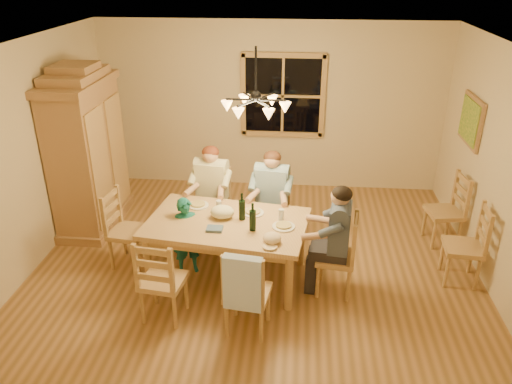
# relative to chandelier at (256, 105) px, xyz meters

# --- Properties ---
(floor) EXTENTS (5.50, 5.50, 0.00)m
(floor) POSITION_rel_chandelier_xyz_m (0.00, 0.00, -2.08)
(floor) COLOR brown
(floor) RESTS_ON ground
(ceiling) EXTENTS (5.50, 5.00, 0.02)m
(ceiling) POSITION_rel_chandelier_xyz_m (0.00, 0.00, 0.62)
(ceiling) COLOR white
(ceiling) RESTS_ON wall_back
(wall_back) EXTENTS (5.50, 0.02, 2.70)m
(wall_back) POSITION_rel_chandelier_xyz_m (0.00, 2.50, -0.73)
(wall_back) COLOR beige
(wall_back) RESTS_ON floor
(wall_left) EXTENTS (0.02, 5.00, 2.70)m
(wall_left) POSITION_rel_chandelier_xyz_m (-2.75, 0.00, -0.73)
(wall_left) COLOR beige
(wall_left) RESTS_ON floor
(wall_right) EXTENTS (0.02, 5.00, 2.70)m
(wall_right) POSITION_rel_chandelier_xyz_m (2.75, 0.00, -0.73)
(wall_right) COLOR beige
(wall_right) RESTS_ON floor
(window) EXTENTS (1.30, 0.06, 1.30)m
(window) POSITION_rel_chandelier_xyz_m (0.20, 2.47, -0.53)
(window) COLOR black
(window) RESTS_ON wall_back
(painting) EXTENTS (0.06, 0.78, 0.64)m
(painting) POSITION_rel_chandelier_xyz_m (2.71, 1.20, -0.48)
(painting) COLOR #90613E
(painting) RESTS_ON wall_right
(chandelier) EXTENTS (0.77, 0.68, 0.71)m
(chandelier) POSITION_rel_chandelier_xyz_m (0.00, 0.00, 0.00)
(chandelier) COLOR black
(chandelier) RESTS_ON ceiling
(armoire) EXTENTS (0.66, 1.40, 2.30)m
(armoire) POSITION_rel_chandelier_xyz_m (-2.42, 0.90, -1.02)
(armoire) COLOR #90613E
(armoire) RESTS_ON floor
(dining_table) EXTENTS (1.97, 1.36, 0.76)m
(dining_table) POSITION_rel_chandelier_xyz_m (-0.31, -0.28, -1.42)
(dining_table) COLOR #B1794F
(dining_table) RESTS_ON floor
(chair_far_left) EXTENTS (0.49, 0.47, 0.99)m
(chair_far_left) POSITION_rel_chandelier_xyz_m (-0.65, 0.64, -1.77)
(chair_far_left) COLOR #A68549
(chair_far_left) RESTS_ON floor
(chair_far_right) EXTENTS (0.49, 0.47, 0.99)m
(chair_far_right) POSITION_rel_chandelier_xyz_m (0.16, 0.53, -1.77)
(chair_far_right) COLOR #A68549
(chair_far_right) RESTS_ON floor
(chair_near_left) EXTENTS (0.49, 0.47, 0.99)m
(chair_near_left) POSITION_rel_chandelier_xyz_m (-0.88, -1.08, -1.77)
(chair_near_left) COLOR #A68549
(chair_near_left) RESTS_ON floor
(chair_near_right) EXTENTS (0.49, 0.47, 0.99)m
(chair_near_right) POSITION_rel_chandelier_xyz_m (0.03, -1.20, -1.77)
(chair_near_right) COLOR #A68549
(chair_near_right) RESTS_ON floor
(chair_end_left) EXTENTS (0.47, 0.49, 0.99)m
(chair_end_left) POSITION_rel_chandelier_xyz_m (-1.58, -0.11, -1.77)
(chair_end_left) COLOR #A68549
(chair_end_left) RESTS_ON floor
(chair_end_right) EXTENTS (0.47, 0.49, 0.99)m
(chair_end_right) POSITION_rel_chandelier_xyz_m (0.95, -0.45, -1.77)
(chair_end_right) COLOR #A68549
(chair_end_right) RESTS_ON floor
(adult_woman) EXTENTS (0.43, 0.47, 0.87)m
(adult_woman) POSITION_rel_chandelier_xyz_m (-0.65, 0.64, -1.24)
(adult_woman) COLOR beige
(adult_woman) RESTS_ON floor
(adult_plaid_man) EXTENTS (0.43, 0.47, 0.87)m
(adult_plaid_man) POSITION_rel_chandelier_xyz_m (0.16, 0.53, -1.24)
(adult_plaid_man) COLOR #306386
(adult_plaid_man) RESTS_ON floor
(adult_slate_man) EXTENTS (0.47, 0.43, 0.87)m
(adult_slate_man) POSITION_rel_chandelier_xyz_m (0.95, -0.45, -1.24)
(adult_slate_man) COLOR #44506C
(adult_slate_man) RESTS_ON floor
(towel) EXTENTS (0.39, 0.15, 0.58)m
(towel) POSITION_rel_chandelier_xyz_m (0.00, -1.39, -1.38)
(towel) COLOR #AFC5ED
(towel) RESTS_ON chair_near_right
(wine_bottle_a) EXTENTS (0.08, 0.08, 0.33)m
(wine_bottle_a) POSITION_rel_chandelier_xyz_m (-0.14, -0.21, -1.15)
(wine_bottle_a) COLOR black
(wine_bottle_a) RESTS_ON dining_table
(wine_bottle_b) EXTENTS (0.08, 0.08, 0.33)m
(wine_bottle_b) POSITION_rel_chandelier_xyz_m (0.01, -0.45, -1.15)
(wine_bottle_b) COLOR black
(wine_bottle_b) RESTS_ON dining_table
(plate_woman) EXTENTS (0.26, 0.26, 0.02)m
(plate_woman) POSITION_rel_chandelier_xyz_m (-0.72, 0.08, -1.31)
(plate_woman) COLOR white
(plate_woman) RESTS_ON dining_table
(plate_plaid) EXTENTS (0.26, 0.26, 0.02)m
(plate_plaid) POSITION_rel_chandelier_xyz_m (-0.03, -0.06, -1.31)
(plate_plaid) COLOR white
(plate_plaid) RESTS_ON dining_table
(plate_slate) EXTENTS (0.26, 0.26, 0.02)m
(plate_slate) POSITION_rel_chandelier_xyz_m (0.35, -0.36, -1.31)
(plate_slate) COLOR white
(plate_slate) RESTS_ON dining_table
(wine_glass_a) EXTENTS (0.06, 0.06, 0.14)m
(wine_glass_a) POSITION_rel_chandelier_xyz_m (-0.45, -0.03, -1.25)
(wine_glass_a) COLOR silver
(wine_glass_a) RESTS_ON dining_table
(wine_glass_b) EXTENTS (0.06, 0.06, 0.14)m
(wine_glass_b) POSITION_rel_chandelier_xyz_m (0.31, -0.19, -1.25)
(wine_glass_b) COLOR silver
(wine_glass_b) RESTS_ON dining_table
(cap) EXTENTS (0.20, 0.20, 0.11)m
(cap) POSITION_rel_chandelier_xyz_m (0.24, -0.70, -1.26)
(cap) COLOR beige
(cap) RESTS_ON dining_table
(napkin) EXTENTS (0.20, 0.16, 0.03)m
(napkin) POSITION_rel_chandelier_xyz_m (-0.42, -0.49, -1.30)
(napkin) COLOR #476083
(napkin) RESTS_ON dining_table
(cloth_bundle) EXTENTS (0.28, 0.22, 0.15)m
(cloth_bundle) POSITION_rel_chandelier_xyz_m (-0.38, -0.20, -1.24)
(cloth_bundle) COLOR beige
(cloth_bundle) RESTS_ON dining_table
(child) EXTENTS (0.43, 0.36, 0.99)m
(child) POSITION_rel_chandelier_xyz_m (-0.81, -0.21, -1.58)
(child) COLOR #176765
(child) RESTS_ON floor
(chair_spare_front) EXTENTS (0.46, 0.47, 0.99)m
(chair_spare_front) POSITION_rel_chandelier_xyz_m (2.45, -0.10, -1.77)
(chair_spare_front) COLOR #A68549
(chair_spare_front) RESTS_ON floor
(chair_spare_back) EXTENTS (0.48, 0.50, 0.99)m
(chair_spare_back) POSITION_rel_chandelier_xyz_m (2.45, 0.79, -1.77)
(chair_spare_back) COLOR #A68549
(chair_spare_back) RESTS_ON floor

